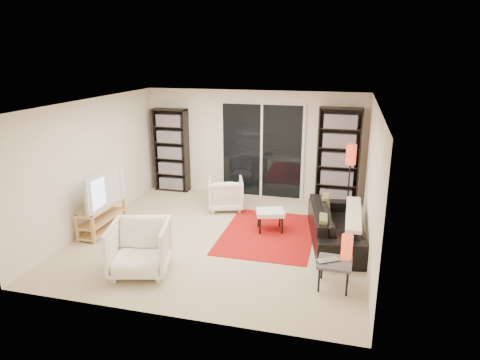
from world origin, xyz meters
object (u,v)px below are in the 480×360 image
Objects in this scene: sofa at (336,225)px; armchair_front at (140,248)px; bookshelf_right at (338,157)px; bookshelf_left at (171,150)px; floor_lamp at (351,161)px; ottoman at (270,213)px; tv_stand at (102,218)px; armchair_back at (226,194)px; side_table at (335,264)px.

armchair_front is (-2.81, -1.83, 0.08)m from sofa.
bookshelf_right is at bearing -6.99° from sofa.
bookshelf_left is 1.33× the size of floor_lamp.
bookshelf_right is 2.19m from sofa.
bookshelf_left is at bearing 145.81° from ottoman.
bookshelf_right reaches higher than tv_stand.
floor_lamp is at bearing 168.53° from armchair_back.
armchair_front is at bearing -125.01° from bookshelf_right.
ottoman is (-1.12, -1.86, -0.71)m from bookshelf_right.
ottoman is (3.02, 0.78, 0.08)m from tv_stand.
armchair_front is at bearing -128.32° from ottoman.
bookshelf_right is 2.87× the size of armchair_back.
bookshelf_left is 5.39m from side_table.
sofa is 1.22m from ottoman.
bookshelf_left is 1.96m from armchair_back.
bookshelf_right reaches higher than floor_lamp.
ottoman is at bearing -121.06° from bookshelf_right.
side_table is (0.03, -1.54, 0.04)m from sofa.
sofa reaches higher than side_table.
bookshelf_right is 0.99× the size of sofa.
armchair_back reaches higher than ottoman.
armchair_back reaches higher than side_table.
bookshelf_right is at bearing 58.94° from ottoman.
tv_stand is 3.12m from ottoman.
bookshelf_right reaches higher than armchair_back.
sofa is 1.63m from floor_lamp.
bookshelf_left is 0.93× the size of bookshelf_right.
armchair_back reaches higher than tv_stand.
bookshelf_left is 2.75m from tv_stand.
bookshelf_left is 4.49m from sofa.
armchair_front is 1.78× the size of side_table.
armchair_front is at bearing -73.80° from bookshelf_left.
armchair_front is at bearing 63.25° from armchair_back.
floor_lamp is (4.39, 1.98, 0.86)m from tv_stand.
floor_lamp is (0.25, -0.66, 0.08)m from bookshelf_right.
armchair_back is at bearing 66.37° from armchair_front.
bookshelf_right reaches higher than side_table.
tv_stand is at bearing 123.99° from armchair_front.
armchair_back is (-2.25, -0.93, -0.72)m from bookshelf_right.
side_table is at bearing -92.57° from floor_lamp.
ottoman is at bearing 37.13° from armchair_front.
floor_lamp is at bearing 87.43° from side_table.
floor_lamp reaches higher than side_table.
bookshelf_left reaches higher than side_table.
bookshelf_right is at bearing 91.96° from side_table.
ottoman is 1.24× the size of side_table.
floor_lamp is (2.50, 0.27, 0.79)m from armchair_back.
ottoman is (1.13, -0.93, 0.01)m from armchair_back.
tv_stand is 0.79× the size of floor_lamp.
armchair_back is at bearing -30.08° from bookshelf_left.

